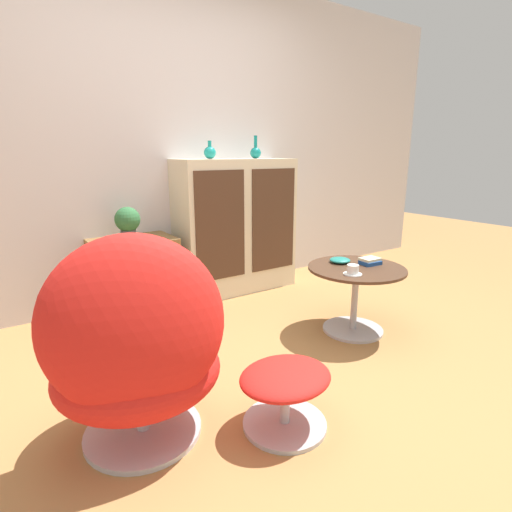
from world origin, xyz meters
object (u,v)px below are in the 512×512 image
Objects in this scene: vase_leftmost at (210,152)px; book_stack at (370,261)px; sideboard at (236,226)px; bowl at (340,260)px; ottoman at (285,386)px; vase_inner_left at (256,152)px; potted_plant at (128,221)px; egg_chair at (137,351)px; teacup at (353,271)px; coffee_table at (355,289)px; tv_console at (135,276)px.

book_stack is (0.57, -1.22, -0.72)m from vase_leftmost.
book_stack is at bearing -65.01° from vase_leftmost.
sideboard reaches higher than bowl.
ottoman is 2.21× the size of vase_inner_left.
potted_plant is (-0.13, 1.72, 0.51)m from ottoman.
potted_plant reaches higher than ottoman.
sideboard reaches higher than egg_chair.
vase_leftmost is at bearing 52.54° from egg_chair.
teacup is 0.29m from book_stack.
sideboard is at bearing 100.15° from bowl.
teacup is (-0.15, -0.10, 0.18)m from coffee_table.
book_stack is 0.20m from bowl.
vase_inner_left is 1.25m from potted_plant.
vase_inner_left reaches higher than book_stack.
coffee_table is 1.51m from vase_inner_left.
vase_leftmost is at bearing 179.06° from sideboard.
bowl is (0.43, -1.07, -0.73)m from vase_leftmost.
sideboard reaches higher than coffee_table.
vase_leftmost is (-0.24, 0.00, 0.63)m from sideboard.
teacup is at bearing -77.58° from vase_leftmost.
ottoman is (0.56, -0.25, -0.23)m from egg_chair.
egg_chair is at bearing -170.32° from coffee_table.
vase_leftmost reaches higher than egg_chair.
vase_inner_left is at bearing 89.06° from bowl.
tv_console is 1.64m from teacup.
egg_chair is at bearing -165.20° from bowl.
vase_leftmost is 1.52m from book_stack.
ottoman is at bearing -85.62° from potted_plant.
egg_chair is at bearing -173.22° from teacup.
teacup reaches higher than bowl.
sideboard is at bearing 0.52° from potted_plant.
ottoman is at bearing -120.39° from vase_inner_left.
egg_chair reaches higher than teacup.
tv_console is 3.15× the size of vase_inner_left.
sideboard is 2.03m from egg_chair.
vase_leftmost is 1.36m from bowl.
book_stack reaches higher than bowl.
egg_chair is at bearing 155.99° from ottoman.
vase_leftmost is 0.74× the size of vase_inner_left.
vase_leftmost is at bearing -180.00° from vase_inner_left.
tv_console is 1.64m from coffee_table.
egg_chair is at bearing -107.20° from tv_console.
coffee_table is 4.55× the size of bowl.
sideboard is 4.75× the size of potted_plant.
ottoman is at bearing -108.26° from vase_leftmost.
teacup is 0.28m from bowl.
sideboard is 0.96m from tv_console.
potted_plant is 1.65m from teacup.
tv_console is 1.55m from bowl.
vase_leftmost reaches higher than potted_plant.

